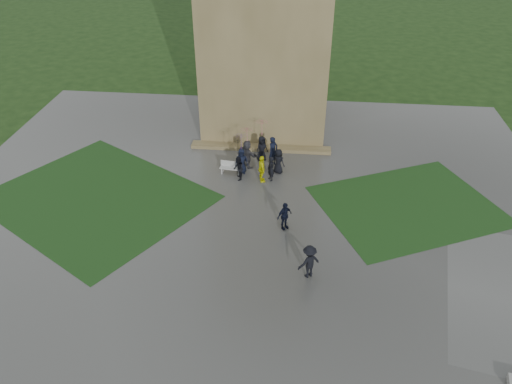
# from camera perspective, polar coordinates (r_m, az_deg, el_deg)

# --- Properties ---
(ground) EXTENTS (120.00, 120.00, 0.00)m
(ground) POSITION_cam_1_polar(r_m,az_deg,el_deg) (23.66, -1.84, -7.34)
(ground) COLOR black
(plaza) EXTENTS (34.00, 34.00, 0.02)m
(plaza) POSITION_cam_1_polar(r_m,az_deg,el_deg) (25.19, -1.26, -4.38)
(plaza) COLOR #3C3C39
(plaza) RESTS_ON ground
(lawn_inset_left) EXTENTS (14.10, 13.46, 0.01)m
(lawn_inset_left) POSITION_cam_1_polar(r_m,az_deg,el_deg) (28.86, -17.78, -0.69)
(lawn_inset_left) COLOR black
(lawn_inset_left) RESTS_ON plaza
(lawn_inset_right) EXTENTS (11.12, 10.15, 0.01)m
(lawn_inset_right) POSITION_cam_1_polar(r_m,az_deg,el_deg) (28.12, 16.97, -1.50)
(lawn_inset_right) COLOR black
(lawn_inset_right) RESTS_ON plaza
(tower_plinth) EXTENTS (9.00, 0.80, 0.22)m
(tower_plinth) POSITION_cam_1_polar(r_m,az_deg,el_deg) (32.33, 0.55, 5.10)
(tower_plinth) COLOR brown
(tower_plinth) RESTS_ON plaza
(bench) EXTENTS (1.34, 0.55, 0.75)m
(bench) POSITION_cam_1_polar(r_m,az_deg,el_deg) (29.60, -2.88, 2.81)
(bench) COLOR #AAA9A5
(bench) RESTS_ON plaza
(visitor_cluster) EXTENTS (3.25, 3.59, 2.71)m
(visitor_cluster) POSITION_cam_1_polar(r_m,az_deg,el_deg) (29.37, -0.36, 4.88)
(visitor_cluster) COLOR black
(visitor_cluster) RESTS_ON plaza
(pedestrian_mid) EXTENTS (1.00, 0.97, 1.52)m
(pedestrian_mid) POSITION_cam_1_polar(r_m,az_deg,el_deg) (24.89, 3.28, -2.74)
(pedestrian_mid) COLOR black
(pedestrian_mid) RESTS_ON plaza
(pedestrian_near) EXTENTS (1.19, 1.05, 1.65)m
(pedestrian_near) POSITION_cam_1_polar(r_m,az_deg,el_deg) (22.20, 6.09, -7.91)
(pedestrian_near) COLOR black
(pedestrian_near) RESTS_ON plaza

